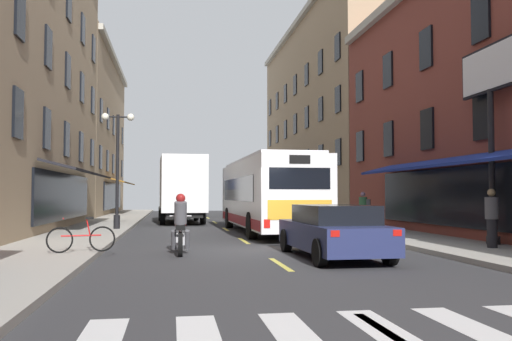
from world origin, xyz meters
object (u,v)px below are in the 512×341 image
at_px(box_truck, 181,189).
at_px(motorcycle_rider, 180,228).
at_px(street_lamp_twin, 117,164).
at_px(sedan_near, 333,231).
at_px(billboard_sign, 490,92).
at_px(bicycle_near, 81,238).
at_px(transit_bus, 267,194).
at_px(pedestrian_near, 364,209).
at_px(pedestrian_mid, 492,217).
at_px(sedan_mid, 178,207).

bearing_deg(box_truck, motorcycle_rider, -91.01).
bearing_deg(street_lamp_twin, sedan_near, -59.30).
relative_size(billboard_sign, bicycle_near, 3.59).
relative_size(transit_bus, motorcycle_rider, 5.45).
relative_size(billboard_sign, pedestrian_near, 3.74).
bearing_deg(bicycle_near, pedestrian_near, 38.68).
bearing_deg(motorcycle_rider, pedestrian_mid, -6.88).
bearing_deg(pedestrian_near, street_lamp_twin, 109.94).
xyz_separation_m(billboard_sign, pedestrian_near, (-1.06, 8.19, -3.76)).
xyz_separation_m(box_truck, street_lamp_twin, (-2.92, -7.13, 1.02)).
height_order(box_truck, street_lamp_twin, street_lamp_twin).
bearing_deg(street_lamp_twin, motorcycle_rider, -74.34).
distance_m(billboard_sign, sedan_mid, 29.15).
xyz_separation_m(box_truck, sedan_near, (3.58, -18.08, -1.26)).
relative_size(bicycle_near, pedestrian_mid, 1.02).
height_order(billboard_sign, transit_bus, billboard_sign).
relative_size(billboard_sign, pedestrian_mid, 3.66).
bearing_deg(transit_bus, bicycle_near, -127.46).
bearing_deg(sedan_near, sedan_mid, 97.17).
distance_m(pedestrian_near, street_lamp_twin, 11.14).
relative_size(box_truck, motorcycle_rider, 3.79).
relative_size(motorcycle_rider, pedestrian_mid, 1.25).
xyz_separation_m(bicycle_near, pedestrian_mid, (11.20, -0.54, 0.49)).
distance_m(transit_bus, sedan_mid, 19.95).
height_order(sedan_near, motorcycle_rider, motorcycle_rider).
bearing_deg(sedan_mid, transit_bus, -79.76).
bearing_deg(bicycle_near, motorcycle_rider, 11.24).
xyz_separation_m(box_truck, bicycle_near, (-2.84, -17.03, -1.45)).
bearing_deg(transit_bus, billboard_sign, -54.48).
distance_m(billboard_sign, pedestrian_near, 9.08).
xyz_separation_m(sedan_near, bicycle_near, (-6.41, 1.05, -0.20)).
bearing_deg(pedestrian_mid, transit_bus, -72.99).
bearing_deg(sedan_near, pedestrian_mid, 6.11).
relative_size(sedan_near, pedestrian_mid, 2.89).
xyz_separation_m(billboard_sign, pedestrian_mid, (-0.67, -1.00, -3.77)).
height_order(billboard_sign, sedan_mid, billboard_sign).
bearing_deg(pedestrian_near, sedan_near, -177.91).
relative_size(sedan_near, motorcycle_rider, 2.31).
xyz_separation_m(motorcycle_rider, pedestrian_mid, (8.66, -1.05, 0.28)).
distance_m(sedan_mid, street_lamp_twin, 18.33).
distance_m(motorcycle_rider, pedestrian_near, 11.61).
relative_size(sedan_near, street_lamp_twin, 0.94).
height_order(transit_bus, bicycle_near, transit_bus).
relative_size(billboard_sign, box_truck, 0.77).
relative_size(box_truck, sedan_near, 1.64).
height_order(billboard_sign, street_lamp_twin, billboard_sign).
xyz_separation_m(transit_bus, box_truck, (-3.48, 8.78, 0.30)).
bearing_deg(motorcycle_rider, transit_bus, 64.01).
bearing_deg(pedestrian_near, motorcycle_rider, 161.05).
relative_size(sedan_near, sedan_mid, 1.11).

